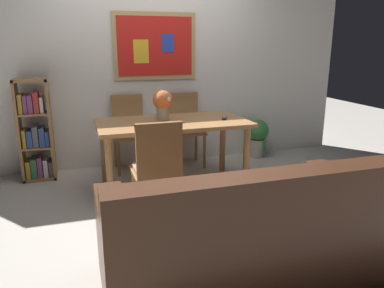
{
  "coord_description": "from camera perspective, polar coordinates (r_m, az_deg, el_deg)",
  "views": [
    {
      "loc": [
        -0.95,
        -3.28,
        1.52
      ],
      "look_at": [
        0.02,
        -0.23,
        0.65
      ],
      "focal_mm": 34.82,
      "sensor_mm": 36.0,
      "label": 1
    }
  ],
  "objects": [
    {
      "name": "leather_couch",
      "position": [
        2.48,
        8.07,
        -14.2
      ],
      "size": [
        1.8,
        0.84,
        0.84
      ],
      "color": "#472819",
      "rests_on": "ground_plane"
    },
    {
      "name": "bookshelf",
      "position": [
        4.55,
        -22.78,
        1.33
      ],
      "size": [
        0.36,
        0.28,
        1.15
      ],
      "color": "#9E7042",
      "rests_on": "ground_plane"
    },
    {
      "name": "potted_ivy",
      "position": [
        5.17,
        10.0,
        1.17
      ],
      "size": [
        0.3,
        0.3,
        0.53
      ],
      "color": "#B2ADA3",
      "rests_on": "ground_plane"
    },
    {
      "name": "dining_chair_near_left",
      "position": [
        3.16,
        -5.37,
        -3.0
      ],
      "size": [
        0.4,
        0.41,
        0.91
      ],
      "color": "#9E7042",
      "rests_on": "ground_plane"
    },
    {
      "name": "dining_table",
      "position": [
        3.92,
        -2.93,
        2.17
      ],
      "size": [
        1.57,
        0.82,
        0.73
      ],
      "color": "#9E7042",
      "rests_on": "ground_plane"
    },
    {
      "name": "flower_vase",
      "position": [
        3.91,
        -4.54,
        6.33
      ],
      "size": [
        0.21,
        0.2,
        0.32
      ],
      "color": "tan",
      "rests_on": "dining_table"
    },
    {
      "name": "tv_remote",
      "position": [
        4.02,
        4.99,
        4.02
      ],
      "size": [
        0.11,
        0.16,
        0.02
      ],
      "color": "black",
      "rests_on": "dining_table"
    },
    {
      "name": "dining_chair_far_left",
      "position": [
        4.61,
        -9.63,
        2.71
      ],
      "size": [
        0.4,
        0.41,
        0.91
      ],
      "color": "#9E7042",
      "rests_on": "ground_plane"
    },
    {
      "name": "wall_back_with_painting",
      "position": [
        4.78,
        -6.21,
        12.55
      ],
      "size": [
        5.2,
        0.14,
        2.6
      ],
      "color": "silver",
      "rests_on": "ground_plane"
    },
    {
      "name": "ground_plane",
      "position": [
        3.74,
        -1.3,
        -8.79
      ],
      "size": [
        12.0,
        12.0,
        0.0
      ],
      "primitive_type": "plane",
      "color": "#B7B2A8"
    },
    {
      "name": "dining_chair_far_right",
      "position": [
        4.73,
        -1.0,
        3.23
      ],
      "size": [
        0.4,
        0.41,
        0.91
      ],
      "color": "#9E7042",
      "rests_on": "ground_plane"
    }
  ]
}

